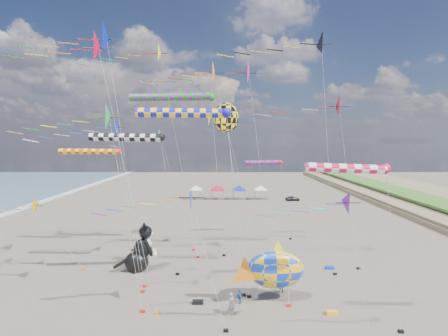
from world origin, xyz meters
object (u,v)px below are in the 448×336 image
child_blue (240,296)px  parked_car (293,198)px  fish_inflatable (275,269)px  person_adult (232,304)px  child_green (282,286)px  cat_inflatable (139,247)px

child_blue → parked_car: 51.80m
fish_inflatable → person_adult: 4.79m
child_blue → child_green: bearing=-8.5°
fish_inflatable → parked_car: (11.29, 49.43, -2.22)m
person_adult → child_blue: size_ratio=1.55×
child_green → child_blue: size_ratio=1.06×
parked_car → child_blue: bearing=155.7°
cat_inflatable → child_green: 15.13m
child_green → child_blue: bearing=-152.2°
person_adult → child_green: (4.62, 4.06, -0.29)m
child_blue → parked_car: bearing=38.4°
child_green → parked_car: (10.36, 47.81, -0.07)m
fish_inflatable → person_adult: bearing=-146.5°
fish_inflatable → child_green: bearing=60.0°
fish_inflatable → person_adult: (-3.68, -2.44, -1.87)m
cat_inflatable → child_blue: 12.65m
child_green → parked_car: child_green is taller
parked_car → person_adult: bearing=155.6°
cat_inflatable → child_green: bearing=-37.1°
person_adult → child_blue: (0.72, 2.07, -0.32)m
cat_inflatable → child_blue: size_ratio=4.34×
fish_inflatable → parked_car: fish_inflatable is taller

